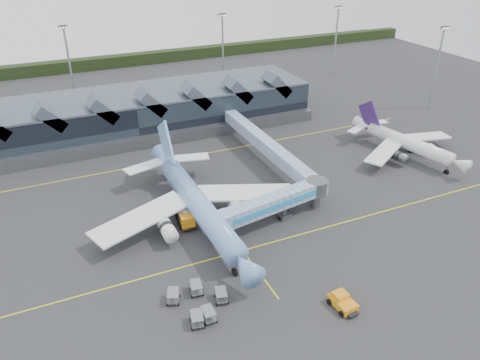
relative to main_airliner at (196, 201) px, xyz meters
name	(u,v)px	position (x,y,z in m)	size (l,w,h in m)	color
ground	(223,225)	(3.74, -2.97, -4.02)	(260.00, 260.00, 0.00)	#2B2B2D
taxi_stripes	(203,198)	(3.74, 7.03, -4.01)	(120.00, 60.00, 0.01)	gold
tree_line_far	(105,63)	(3.74, 107.03, -2.02)	(260.00, 4.00, 4.00)	black
terminal	(129,113)	(-1.33, 44.39, 0.86)	(90.00, 22.25, 12.52)	black
light_masts	(206,57)	(24.74, 59.83, 8.47)	(132.40, 42.56, 22.45)	gray
main_airliner	(196,201)	(0.00, 0.00, 0.00)	(37.02, 42.48, 13.67)	#719DE5
regional_jet	(405,142)	(51.02, 6.06, -0.81)	(26.48, 29.30, 10.09)	white
jet_bridge	(281,201)	(13.38, -5.61, -0.17)	(22.99, 6.90, 5.48)	#779CC7
fuel_truck	(183,210)	(-1.90, 1.64, -2.30)	(3.36, 9.23, 3.07)	black
pushback_tug	(343,302)	(10.80, -27.79, -3.16)	(3.02, 4.50, 1.92)	orange
baggage_carts	(199,302)	(-6.77, -19.94, -3.09)	(8.25, 8.21, 1.65)	gray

